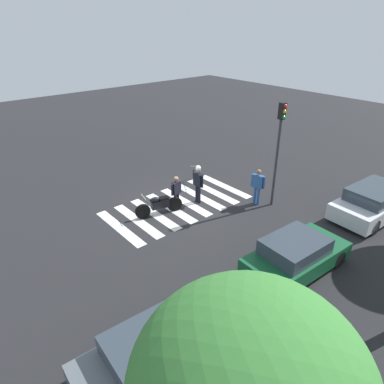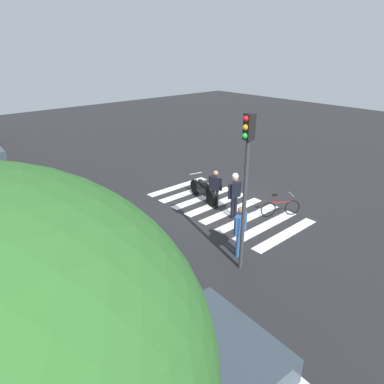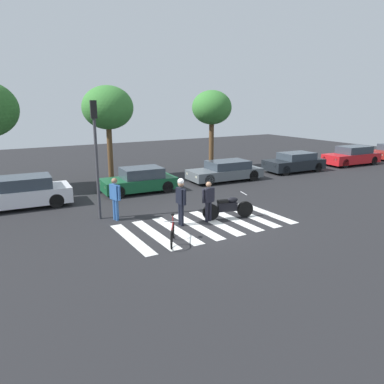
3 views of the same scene
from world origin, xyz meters
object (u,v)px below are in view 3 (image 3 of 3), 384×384
at_px(pedestrian_bystander, 115,196).
at_px(car_grey_coupe, 225,171).
at_px(car_green_compact, 139,181).
at_px(police_motorcycle, 228,208).
at_px(officer_on_foot, 208,199).
at_px(car_red_convertible, 352,156).
at_px(traffic_light_pole, 95,142).
at_px(leaning_bicycle, 172,233).
at_px(car_black_suv, 294,162).
at_px(officer_by_motorcycle, 181,198).
at_px(car_white_van, 18,193).

distance_m(pedestrian_bystander, car_grey_coupe, 9.43).
height_order(car_green_compact, car_grey_coupe, car_green_compact).
height_order(police_motorcycle, car_green_compact, car_green_compact).
xyz_separation_m(officer_on_foot, car_red_convertible, (17.02, 6.03, -0.26)).
xyz_separation_m(officer_on_foot, pedestrian_bystander, (-3.21, 2.06, 0.09)).
xyz_separation_m(police_motorcycle, traffic_light_pole, (-4.63, 2.71, 2.73)).
bearing_deg(traffic_light_pole, pedestrian_bystander, -45.50).
bearing_deg(leaning_bicycle, police_motorcycle, 21.17).
relative_size(police_motorcycle, leaning_bicycle, 1.50).
bearing_deg(traffic_light_pole, car_red_convertible, 9.42).
bearing_deg(car_green_compact, car_red_convertible, -0.28).
bearing_deg(car_red_convertible, car_green_compact, 179.72).
xyz_separation_m(car_black_suv, car_red_convertible, (5.87, -0.20, 0.04)).
xyz_separation_m(officer_by_motorcycle, pedestrian_bystander, (-2.00, 1.93, -0.09)).
distance_m(officer_on_foot, officer_by_motorcycle, 1.22).
height_order(police_motorcycle, car_red_convertible, car_red_convertible).
relative_size(leaning_bicycle, car_black_suv, 0.34).
distance_m(pedestrian_bystander, car_red_convertible, 20.62).
height_order(police_motorcycle, traffic_light_pole, traffic_light_pole).
height_order(car_green_compact, car_red_convertible, car_red_convertible).
height_order(car_black_suv, traffic_light_pole, traffic_light_pole).
relative_size(pedestrian_bystander, car_green_compact, 0.44).
relative_size(car_grey_coupe, traffic_light_pole, 0.97).
height_order(pedestrian_bystander, car_red_convertible, pedestrian_bystander).
bearing_deg(leaning_bicycle, car_white_van, 118.31).
xyz_separation_m(car_grey_coupe, car_red_convertible, (11.77, -0.16, 0.08)).
bearing_deg(traffic_light_pole, officer_by_motorcycle, -44.31).
bearing_deg(police_motorcycle, pedestrian_bystander, 151.97).
bearing_deg(pedestrian_bystander, car_white_van, 128.34).
bearing_deg(police_motorcycle, car_black_suv, 31.82).
distance_m(officer_by_motorcycle, pedestrian_bystander, 2.79).
relative_size(car_black_suv, car_red_convertible, 0.93).
relative_size(officer_on_foot, car_white_van, 0.35).
bearing_deg(car_black_suv, traffic_light_pole, -166.23).
relative_size(police_motorcycle, car_green_compact, 0.54).
xyz_separation_m(police_motorcycle, pedestrian_bystander, (-4.11, 2.19, 0.56)).
bearing_deg(car_green_compact, car_grey_coupe, 0.76).
distance_m(car_grey_coupe, car_black_suv, 5.90).
distance_m(leaning_bicycle, car_white_van, 8.56).
relative_size(officer_by_motorcycle, car_grey_coupe, 0.41).
distance_m(officer_on_foot, car_grey_coupe, 8.13).
relative_size(police_motorcycle, car_black_suv, 0.51).
bearing_deg(traffic_light_pole, car_green_compact, 47.25).
relative_size(car_grey_coupe, car_red_convertible, 1.01).
bearing_deg(car_green_compact, police_motorcycle, -77.68).
height_order(car_white_van, traffic_light_pole, traffic_light_pole).
bearing_deg(pedestrian_bystander, car_black_suv, 16.22).
bearing_deg(car_grey_coupe, car_green_compact, -179.24).
height_order(pedestrian_bystander, car_white_van, pedestrian_bystander).
relative_size(police_motorcycle, car_red_convertible, 0.47).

